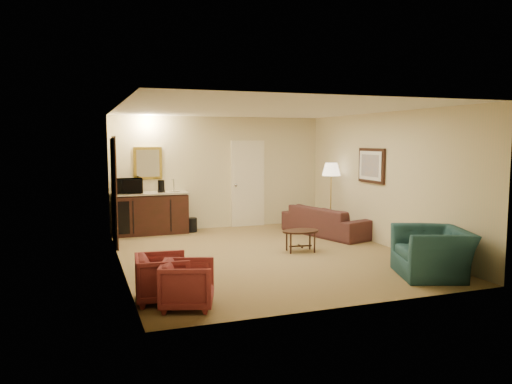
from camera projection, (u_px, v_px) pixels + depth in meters
ground at (264, 255)px, 9.02m from camera, size 6.00×6.00×0.00m
room_walls at (245, 158)px, 9.53m from camera, size 5.02×6.01×2.61m
wetbar_cabinet at (150, 213)px, 10.96m from camera, size 1.64×0.58×0.92m
sofa at (327, 216)px, 10.85m from camera, size 1.19×2.21×0.83m
teal_armchair at (433, 244)px, 7.55m from camera, size 1.06×1.30×0.98m
rose_chair_near at (162, 276)px, 6.39m from camera, size 0.67×0.70×0.67m
rose_chair_far at (188, 282)px, 6.13m from camera, size 0.75×0.78×0.65m
coffee_table at (300, 241)px, 9.24m from camera, size 0.76×0.56×0.40m
floor_lamp at (331, 197)px, 11.17m from camera, size 0.50×0.50×1.56m
waste_bin at (192, 225)px, 11.23m from camera, size 0.31×0.31×0.31m
microwave at (129, 184)px, 10.71m from camera, size 0.60×0.36×0.39m
coffee_maker at (161, 186)px, 10.91m from camera, size 0.16×0.16×0.27m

